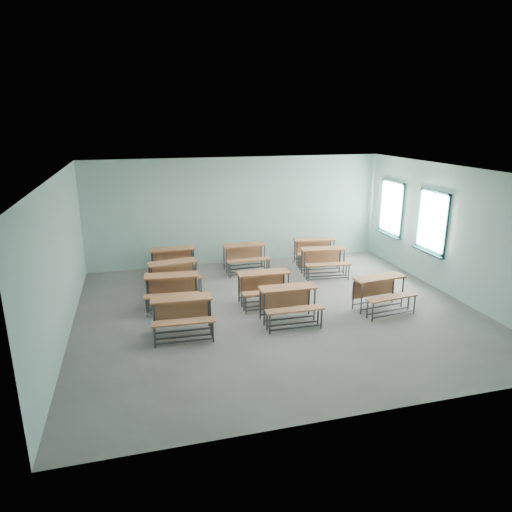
# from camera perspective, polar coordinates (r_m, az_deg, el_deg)

# --- Properties ---
(room) EXTENTS (9.04, 8.04, 3.24)m
(room) POSITION_cam_1_polar(r_m,az_deg,el_deg) (10.14, 3.20, 1.53)
(room) COLOR slate
(room) RESTS_ON ground
(desk_unit_r0c0) EXTENTS (1.28, 0.89, 0.78)m
(desk_unit_r0c0) POSITION_cam_1_polar(r_m,az_deg,el_deg) (9.45, -9.22, -6.78)
(desk_unit_r0c0) COLOR #9F5F39
(desk_unit_r0c0) RESTS_ON ground
(desk_unit_r0c1) EXTENTS (1.25, 0.85, 0.78)m
(desk_unit_r0c1) POSITION_cam_1_polar(r_m,az_deg,el_deg) (9.91, 4.16, -5.45)
(desk_unit_r0c1) COLOR #9F5F39
(desk_unit_r0c1) RESTS_ON ground
(desk_unit_r0c2) EXTENTS (1.34, 0.98, 0.78)m
(desk_unit_r0c2) POSITION_cam_1_polar(r_m,az_deg,el_deg) (10.90, 15.42, -3.94)
(desk_unit_r0c2) COLOR #9F5F39
(desk_unit_r0c2) RESTS_ON ground
(desk_unit_r1c0) EXTENTS (1.31, 0.94, 0.78)m
(desk_unit_r1c0) POSITION_cam_1_polar(r_m,az_deg,el_deg) (10.81, -10.46, -3.77)
(desk_unit_r1c0) COLOR #9F5F39
(desk_unit_r1c0) RESTS_ON ground
(desk_unit_r1c1) EXTENTS (1.26, 0.86, 0.78)m
(desk_unit_r1c1) POSITION_cam_1_polar(r_m,az_deg,el_deg) (10.82, 1.10, -3.45)
(desk_unit_r1c1) COLOR #9F5F39
(desk_unit_r1c1) RESTS_ON ground
(desk_unit_r2c0) EXTENTS (1.34, 0.99, 0.78)m
(desk_unit_r2c0) POSITION_cam_1_polar(r_m,az_deg,el_deg) (11.78, -10.22, -2.02)
(desk_unit_r2c0) COLOR #9F5F39
(desk_unit_r2c0) RESTS_ON ground
(desk_unit_r2c2) EXTENTS (1.32, 0.96, 0.78)m
(desk_unit_r2c2) POSITION_cam_1_polar(r_m,az_deg,el_deg) (12.94, 8.50, -0.23)
(desk_unit_r2c2) COLOR #9F5F39
(desk_unit_r2c2) RESTS_ON ground
(desk_unit_r3c0) EXTENTS (1.25, 0.85, 0.78)m
(desk_unit_r3c0) POSITION_cam_1_polar(r_m,az_deg,el_deg) (13.00, -10.32, -0.24)
(desk_unit_r3c0) COLOR #9F5F39
(desk_unit_r3c0) RESTS_ON ground
(desk_unit_r3c1) EXTENTS (1.26, 0.86, 0.78)m
(desk_unit_r3c1) POSITION_cam_1_polar(r_m,az_deg,el_deg) (13.19, -1.35, 0.28)
(desk_unit_r3c1) COLOR #9F5F39
(desk_unit_r3c1) RESTS_ON ground
(desk_unit_r3c2) EXTENTS (1.33, 0.98, 0.78)m
(desk_unit_r3c2) POSITION_cam_1_polar(r_m,az_deg,el_deg) (13.92, 7.40, 1.02)
(desk_unit_r3c2) COLOR #9F5F39
(desk_unit_r3c2) RESTS_ON ground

